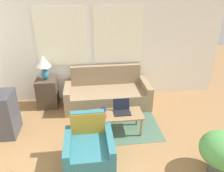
% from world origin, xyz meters
% --- Properties ---
extents(wall_back, '(6.13, 0.06, 2.60)m').
position_xyz_m(wall_back, '(-0.00, 3.69, 1.31)').
color(wall_back, white).
rests_on(wall_back, ground_plane).
extents(rug, '(1.71, 1.84, 0.01)m').
position_xyz_m(rug, '(0.34, 2.67, 0.00)').
color(rug, '#476651').
rests_on(rug, ground_plane).
extents(couch, '(1.94, 0.84, 0.88)m').
position_xyz_m(couch, '(0.26, 3.25, 0.26)').
color(couch, '#937A5B').
rests_on(couch, ground_plane).
extents(armchair, '(0.73, 0.74, 0.83)m').
position_xyz_m(armchair, '(-0.22, 1.37, 0.27)').
color(armchair, '#2D6B75').
rests_on(armchair, ground_plane).
extents(side_table, '(0.45, 0.45, 0.67)m').
position_xyz_m(side_table, '(-1.11, 3.36, 0.34)').
color(side_table, '#4C3D2D').
rests_on(side_table, ground_plane).
extents(table_lamp, '(0.32, 0.32, 0.55)m').
position_xyz_m(table_lamp, '(-1.11, 3.36, 1.03)').
color(table_lamp, teal).
rests_on(table_lamp, side_table).
extents(coffee_table, '(0.95, 0.46, 0.41)m').
position_xyz_m(coffee_table, '(0.34, 2.15, 0.36)').
color(coffee_table, '#8E704C').
rests_on(coffee_table, ground_plane).
extents(laptop, '(0.31, 0.28, 0.23)m').
position_xyz_m(laptop, '(0.43, 2.21, 0.46)').
color(laptop, black).
rests_on(laptop, coffee_table).
extents(cup_navy, '(0.09, 0.09, 0.09)m').
position_xyz_m(cup_navy, '(0.08, 2.27, 0.45)').
color(cup_navy, '#191E4C').
rests_on(cup_navy, coffee_table).
extents(book_red, '(0.20, 0.15, 0.04)m').
position_xyz_m(book_red, '(0.03, 2.12, 0.43)').
color(book_red, '#B23D38').
rests_on(book_red, coffee_table).
extents(potted_plant, '(0.68, 0.68, 0.70)m').
position_xyz_m(potted_plant, '(1.71, 0.95, 0.43)').
color(potted_plant, '#4C4C4C').
rests_on(potted_plant, ground_plane).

